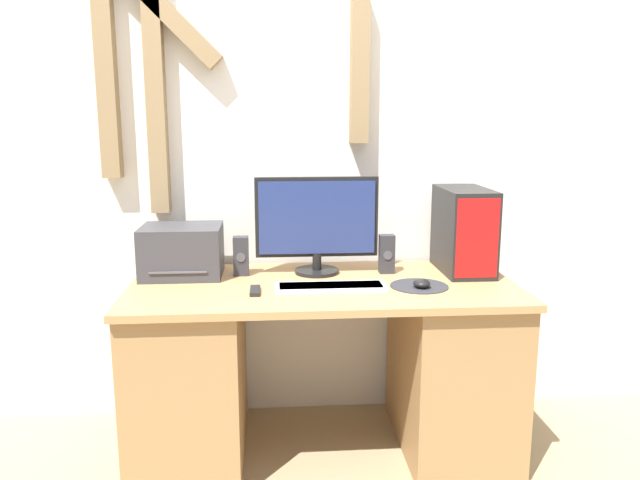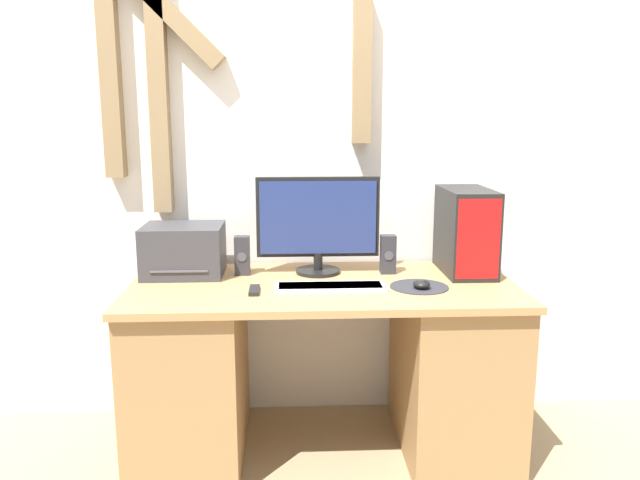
{
  "view_description": "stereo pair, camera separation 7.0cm",
  "coord_description": "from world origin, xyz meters",
  "px_view_note": "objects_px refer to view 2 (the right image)",
  "views": [
    {
      "loc": [
        -0.21,
        -2.13,
        1.44
      ],
      "look_at": [
        -0.01,
        0.37,
        0.94
      ],
      "focal_mm": 35.0,
      "sensor_mm": 36.0,
      "label": 1
    },
    {
      "loc": [
        -0.14,
        -2.13,
        1.44
      ],
      "look_at": [
        -0.01,
        0.37,
        0.94
      ],
      "focal_mm": 35.0,
      "sensor_mm": 36.0,
      "label": 2
    }
  ],
  "objects_px": {
    "keyboard": "(330,287)",
    "speaker_left": "(242,255)",
    "computer_tower": "(466,231)",
    "remote_control": "(254,290)",
    "monitor": "(318,222)",
    "printer": "(184,250)",
    "mouse": "(421,284)",
    "speaker_right": "(388,254)"
  },
  "relations": [
    {
      "from": "mouse",
      "to": "speaker_left",
      "type": "xyz_separation_m",
      "value": [
        -0.74,
        0.27,
        0.06
      ]
    },
    {
      "from": "mouse",
      "to": "printer",
      "type": "height_order",
      "value": "printer"
    },
    {
      "from": "speaker_left",
      "to": "speaker_right",
      "type": "height_order",
      "value": "same"
    },
    {
      "from": "printer",
      "to": "speaker_left",
      "type": "xyz_separation_m",
      "value": [
        0.25,
        -0.01,
        -0.02
      ]
    },
    {
      "from": "computer_tower",
      "to": "monitor",
      "type": "bearing_deg",
      "value": 178.09
    },
    {
      "from": "speaker_right",
      "to": "monitor",
      "type": "bearing_deg",
      "value": 175.72
    },
    {
      "from": "computer_tower",
      "to": "printer",
      "type": "xyz_separation_m",
      "value": [
        -1.24,
        0.02,
        -0.08
      ]
    },
    {
      "from": "computer_tower",
      "to": "remote_control",
      "type": "distance_m",
      "value": 0.98
    },
    {
      "from": "printer",
      "to": "speaker_right",
      "type": "bearing_deg",
      "value": -1.3
    },
    {
      "from": "printer",
      "to": "computer_tower",
      "type": "bearing_deg",
      "value": -0.88
    },
    {
      "from": "monitor",
      "to": "keyboard",
      "type": "distance_m",
      "value": 0.35
    },
    {
      "from": "speaker_left",
      "to": "speaker_right",
      "type": "distance_m",
      "value": 0.64
    },
    {
      "from": "keyboard",
      "to": "mouse",
      "type": "bearing_deg",
      "value": -2.89
    },
    {
      "from": "computer_tower",
      "to": "mouse",
      "type": "bearing_deg",
      "value": -133.17
    },
    {
      "from": "monitor",
      "to": "keyboard",
      "type": "height_order",
      "value": "monitor"
    },
    {
      "from": "mouse",
      "to": "remote_control",
      "type": "bearing_deg",
      "value": -179.3
    },
    {
      "from": "speaker_right",
      "to": "remote_control",
      "type": "height_order",
      "value": "speaker_right"
    },
    {
      "from": "computer_tower",
      "to": "printer",
      "type": "bearing_deg",
      "value": 179.12
    },
    {
      "from": "monitor",
      "to": "speaker_right",
      "type": "relative_size",
      "value": 3.14
    },
    {
      "from": "speaker_left",
      "to": "monitor",
      "type": "bearing_deg",
      "value": 2.47
    },
    {
      "from": "computer_tower",
      "to": "remote_control",
      "type": "relative_size",
      "value": 3.04
    },
    {
      "from": "mouse",
      "to": "computer_tower",
      "type": "xyz_separation_m",
      "value": [
        0.25,
        0.27,
        0.17
      ]
    },
    {
      "from": "mouse",
      "to": "speaker_right",
      "type": "xyz_separation_m",
      "value": [
        -0.09,
        0.26,
        0.06
      ]
    },
    {
      "from": "remote_control",
      "to": "printer",
      "type": "bearing_deg",
      "value": 137.55
    },
    {
      "from": "monitor",
      "to": "speaker_left",
      "type": "xyz_separation_m",
      "value": [
        -0.33,
        -0.01,
        -0.14
      ]
    },
    {
      "from": "monitor",
      "to": "speaker_left",
      "type": "distance_m",
      "value": 0.36
    },
    {
      "from": "keyboard",
      "to": "printer",
      "type": "distance_m",
      "value": 0.69
    },
    {
      "from": "printer",
      "to": "remote_control",
      "type": "bearing_deg",
      "value": -42.45
    },
    {
      "from": "mouse",
      "to": "computer_tower",
      "type": "relative_size",
      "value": 0.21
    },
    {
      "from": "printer",
      "to": "speaker_right",
      "type": "distance_m",
      "value": 0.9
    },
    {
      "from": "keyboard",
      "to": "computer_tower",
      "type": "bearing_deg",
      "value": 21.88
    },
    {
      "from": "mouse",
      "to": "remote_control",
      "type": "distance_m",
      "value": 0.67
    },
    {
      "from": "monitor",
      "to": "computer_tower",
      "type": "height_order",
      "value": "monitor"
    },
    {
      "from": "mouse",
      "to": "computer_tower",
      "type": "bearing_deg",
      "value": 46.83
    },
    {
      "from": "monitor",
      "to": "speaker_left",
      "type": "height_order",
      "value": "monitor"
    },
    {
      "from": "computer_tower",
      "to": "speaker_right",
      "type": "bearing_deg",
      "value": -179.79
    },
    {
      "from": "mouse",
      "to": "printer",
      "type": "xyz_separation_m",
      "value": [
        -0.99,
        0.29,
        0.09
      ]
    },
    {
      "from": "keyboard",
      "to": "speaker_left",
      "type": "bearing_deg",
      "value": 145.36
    },
    {
      "from": "speaker_right",
      "to": "remote_control",
      "type": "xyz_separation_m",
      "value": [
        -0.58,
        -0.27,
        -0.08
      ]
    },
    {
      "from": "computer_tower",
      "to": "printer",
      "type": "distance_m",
      "value": 1.24
    },
    {
      "from": "keyboard",
      "to": "printer",
      "type": "relative_size",
      "value": 1.32
    },
    {
      "from": "monitor",
      "to": "printer",
      "type": "bearing_deg",
      "value": -179.73
    }
  ]
}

